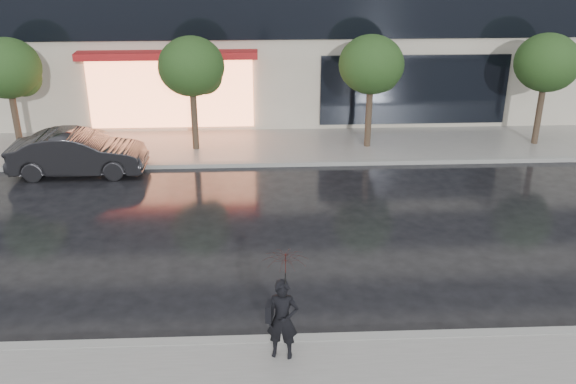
{
  "coord_description": "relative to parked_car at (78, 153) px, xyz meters",
  "views": [
    {
      "loc": [
        -0.77,
        -11.2,
        7.7
      ],
      "look_at": [
        -0.11,
        3.14,
        1.4
      ],
      "focal_mm": 40.0,
      "sensor_mm": 36.0,
      "label": 1
    }
  ],
  "objects": [
    {
      "name": "tree_mid_east",
      "position": [
        9.59,
        1.92,
        2.23
      ],
      "size": [
        2.2,
        2.2,
        3.99
      ],
      "color": "#33261C",
      "rests_on": "ground"
    },
    {
      "name": "ground",
      "position": [
        6.53,
        -8.11,
        -0.7
      ],
      "size": [
        120.0,
        120.0,
        0.0
      ],
      "primitive_type": "plane",
      "color": "black",
      "rests_on": "ground"
    },
    {
      "name": "pedestrian_with_umbrella",
      "position": [
        6.13,
        -9.61,
        0.81
      ],
      "size": [
        0.95,
        0.96,
        2.18
      ],
      "rotation": [
        0.0,
        0.0,
        -0.18
      ],
      "color": "black",
      "rests_on": "sidewalk_near"
    },
    {
      "name": "curb_near",
      "position": [
        6.53,
        -9.11,
        -0.63
      ],
      "size": [
        60.0,
        0.25,
        0.14
      ],
      "primitive_type": "cube",
      "color": "gray",
      "rests_on": "ground"
    },
    {
      "name": "curb_far",
      "position": [
        6.53,
        0.39,
        -0.63
      ],
      "size": [
        60.0,
        0.25,
        0.14
      ],
      "primitive_type": "cube",
      "color": "gray",
      "rests_on": "ground"
    },
    {
      "name": "tree_far_west",
      "position": [
        -2.41,
        1.92,
        2.23
      ],
      "size": [
        2.2,
        2.2,
        3.99
      ],
      "color": "#33261C",
      "rests_on": "ground"
    },
    {
      "name": "tree_far_east",
      "position": [
        15.59,
        1.92,
        2.23
      ],
      "size": [
        2.2,
        2.2,
        3.99
      ],
      "color": "#33261C",
      "rests_on": "ground"
    },
    {
      "name": "tree_mid_west",
      "position": [
        3.59,
        1.92,
        2.23
      ],
      "size": [
        2.2,
        2.2,
        3.99
      ],
      "color": "#33261C",
      "rests_on": "ground"
    },
    {
      "name": "sidewalk_far",
      "position": [
        6.53,
        2.14,
        -0.64
      ],
      "size": [
        60.0,
        3.5,
        0.12
      ],
      "primitive_type": "cube",
      "color": "slate",
      "rests_on": "ground"
    },
    {
      "name": "parked_car",
      "position": [
        0.0,
        0.0,
        0.0
      ],
      "size": [
        4.23,
        1.5,
        1.39
      ],
      "primitive_type": "imported",
      "rotation": [
        0.0,
        0.0,
        1.58
      ],
      "color": "black",
      "rests_on": "ground"
    }
  ]
}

